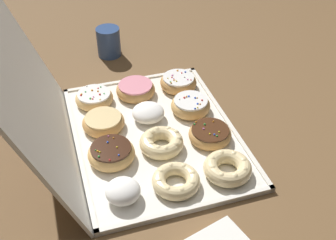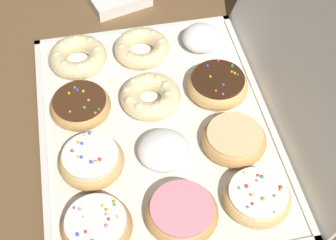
% 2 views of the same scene
% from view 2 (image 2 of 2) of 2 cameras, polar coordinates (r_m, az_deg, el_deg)
% --- Properties ---
extents(ground_plane, '(3.00, 3.00, 0.00)m').
position_cam_2_polar(ground_plane, '(0.96, -1.27, -1.20)').
color(ground_plane, brown).
extents(donut_box, '(0.56, 0.43, 0.01)m').
position_cam_2_polar(donut_box, '(0.96, -1.28, -1.00)').
color(donut_box, silver).
rests_on(donut_box, ground).
extents(box_lid_open, '(0.56, 0.15, 0.42)m').
position_cam_2_polar(box_lid_open, '(0.89, 17.58, 10.14)').
color(box_lid_open, silver).
rests_on(box_lid_open, ground).
extents(cruller_donut_0, '(0.12, 0.12, 0.04)m').
position_cam_2_polar(cruller_donut_0, '(1.07, -10.03, 6.99)').
color(cruller_donut_0, beige).
rests_on(cruller_donut_0, donut_box).
extents(sprinkle_donut_1, '(0.12, 0.12, 0.04)m').
position_cam_2_polar(sprinkle_donut_1, '(0.98, -9.76, 1.62)').
color(sprinkle_donut_1, tan).
rests_on(sprinkle_donut_1, donut_box).
extents(sprinkle_donut_2, '(0.11, 0.11, 0.04)m').
position_cam_2_polar(sprinkle_donut_2, '(0.89, -8.56, -4.52)').
color(sprinkle_donut_2, tan).
rests_on(sprinkle_donut_2, donut_box).
extents(sprinkle_donut_3, '(0.11, 0.11, 0.04)m').
position_cam_2_polar(sprinkle_donut_3, '(0.83, -7.98, -11.64)').
color(sprinkle_donut_3, tan).
rests_on(sprinkle_donut_3, donut_box).
extents(cruller_donut_4, '(0.11, 0.11, 0.04)m').
position_cam_2_polar(cruller_donut_4, '(1.07, -2.95, 8.02)').
color(cruller_donut_4, beige).
rests_on(cruller_donut_4, donut_box).
extents(cruller_donut_5, '(0.12, 0.12, 0.04)m').
position_cam_2_polar(cruller_donut_5, '(0.97, -2.24, 2.65)').
color(cruller_donut_5, beige).
rests_on(cruller_donut_5, donut_box).
extents(powdered_filled_donut_6, '(0.09, 0.09, 0.04)m').
position_cam_2_polar(powdered_filled_donut_6, '(0.89, -0.20, -3.33)').
color(powdered_filled_donut_6, white).
rests_on(powdered_filled_donut_6, donut_box).
extents(pink_frosted_donut_7, '(0.12, 0.12, 0.04)m').
position_cam_2_polar(pink_frosted_donut_7, '(0.83, 1.55, -10.30)').
color(pink_frosted_donut_7, tan).
rests_on(pink_frosted_donut_7, donut_box).
extents(powdered_filled_donut_8, '(0.08, 0.08, 0.05)m').
position_cam_2_polar(powdered_filled_donut_8, '(1.09, 3.77, 9.15)').
color(powdered_filled_donut_8, white).
rests_on(powdered_filled_donut_8, donut_box).
extents(sprinkle_donut_9, '(0.12, 0.12, 0.04)m').
position_cam_2_polar(sprinkle_donut_9, '(1.00, 5.56, 3.92)').
color(sprinkle_donut_9, tan).
rests_on(sprinkle_donut_9, donut_box).
extents(glazed_ring_donut_10, '(0.12, 0.12, 0.04)m').
position_cam_2_polar(glazed_ring_donut_10, '(0.92, 7.38, -2.14)').
color(glazed_ring_donut_10, tan).
rests_on(glazed_ring_donut_10, donut_box).
extents(sprinkle_donut_11, '(0.11, 0.11, 0.04)m').
position_cam_2_polar(sprinkle_donut_11, '(0.86, 9.93, -8.47)').
color(sprinkle_donut_11, '#E5B770').
rests_on(sprinkle_donut_11, donut_box).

